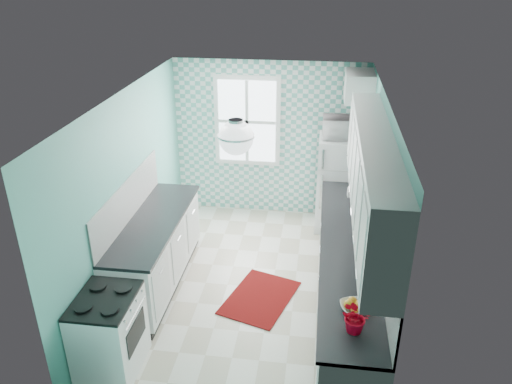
# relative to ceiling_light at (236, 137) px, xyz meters

# --- Properties ---
(floor) EXTENTS (3.00, 4.40, 0.02)m
(floor) POSITION_rel_ceiling_light_xyz_m (0.00, 0.80, -2.33)
(floor) COLOR silver
(floor) RESTS_ON ground
(ceiling) EXTENTS (3.00, 4.40, 0.02)m
(ceiling) POSITION_rel_ceiling_light_xyz_m (0.00, 0.80, 0.19)
(ceiling) COLOR white
(ceiling) RESTS_ON wall_back
(wall_back) EXTENTS (3.00, 0.02, 2.50)m
(wall_back) POSITION_rel_ceiling_light_xyz_m (0.00, 3.01, -1.07)
(wall_back) COLOR #5BB1A2
(wall_back) RESTS_ON floor
(wall_front) EXTENTS (3.00, 0.02, 2.50)m
(wall_front) POSITION_rel_ceiling_light_xyz_m (0.00, -1.41, -1.07)
(wall_front) COLOR #5BB1A2
(wall_front) RESTS_ON floor
(wall_left) EXTENTS (0.02, 4.40, 2.50)m
(wall_left) POSITION_rel_ceiling_light_xyz_m (-1.51, 0.80, -1.07)
(wall_left) COLOR #5BB1A2
(wall_left) RESTS_ON floor
(wall_right) EXTENTS (0.02, 4.40, 2.50)m
(wall_right) POSITION_rel_ceiling_light_xyz_m (1.51, 0.80, -1.07)
(wall_right) COLOR #5BB1A2
(wall_right) RESTS_ON floor
(accent_wall) EXTENTS (3.00, 0.01, 2.50)m
(accent_wall) POSITION_rel_ceiling_light_xyz_m (0.00, 2.99, -1.07)
(accent_wall) COLOR #5DAEA1
(accent_wall) RESTS_ON wall_back
(window) EXTENTS (1.04, 0.05, 1.44)m
(window) POSITION_rel_ceiling_light_xyz_m (-0.35, 2.96, -0.77)
(window) COLOR white
(window) RESTS_ON wall_back
(backsplash_right) EXTENTS (0.02, 3.60, 0.51)m
(backsplash_right) POSITION_rel_ceiling_light_xyz_m (1.49, 0.40, -1.13)
(backsplash_right) COLOR white
(backsplash_right) RESTS_ON wall_right
(backsplash_left) EXTENTS (0.02, 2.15, 0.51)m
(backsplash_left) POSITION_rel_ceiling_light_xyz_m (-1.49, 0.73, -1.13)
(backsplash_left) COLOR white
(backsplash_left) RESTS_ON wall_left
(upper_cabinets_right) EXTENTS (0.33, 3.20, 0.90)m
(upper_cabinets_right) POSITION_rel_ceiling_light_xyz_m (1.33, 0.20, -0.42)
(upper_cabinets_right) COLOR silver
(upper_cabinets_right) RESTS_ON wall_right
(upper_cabinet_fridge) EXTENTS (0.40, 0.74, 0.40)m
(upper_cabinet_fridge) POSITION_rel_ceiling_light_xyz_m (1.30, 2.63, -0.07)
(upper_cabinet_fridge) COLOR silver
(upper_cabinet_fridge) RESTS_ON wall_right
(ceiling_light) EXTENTS (0.34, 0.34, 0.35)m
(ceiling_light) POSITION_rel_ceiling_light_xyz_m (0.00, 0.00, 0.00)
(ceiling_light) COLOR silver
(ceiling_light) RESTS_ON ceiling
(base_cabinets_right) EXTENTS (0.60, 3.60, 0.90)m
(base_cabinets_right) POSITION_rel_ceiling_light_xyz_m (1.20, 0.40, -1.87)
(base_cabinets_right) COLOR white
(base_cabinets_right) RESTS_ON floor
(countertop_right) EXTENTS (0.63, 3.60, 0.04)m
(countertop_right) POSITION_rel_ceiling_light_xyz_m (1.19, 0.40, -1.40)
(countertop_right) COLOR black
(countertop_right) RESTS_ON base_cabinets_right
(base_cabinets_left) EXTENTS (0.60, 2.15, 0.90)m
(base_cabinets_left) POSITION_rel_ceiling_light_xyz_m (-1.20, 0.73, -1.87)
(base_cabinets_left) COLOR white
(base_cabinets_left) RESTS_ON floor
(countertop_left) EXTENTS (0.63, 2.15, 0.04)m
(countertop_left) POSITION_rel_ceiling_light_xyz_m (-1.19, 0.73, -1.40)
(countertop_left) COLOR black
(countertop_left) RESTS_ON base_cabinets_left
(fridge) EXTENTS (0.65, 0.65, 1.48)m
(fridge) POSITION_rel_ceiling_light_xyz_m (1.11, 2.57, -1.58)
(fridge) COLOR white
(fridge) RESTS_ON floor
(stove) EXTENTS (0.58, 0.72, 0.86)m
(stove) POSITION_rel_ceiling_light_xyz_m (-1.20, -0.78, -1.87)
(stove) COLOR white
(stove) RESTS_ON floor
(sink) EXTENTS (0.43, 0.36, 0.53)m
(sink) POSITION_rel_ceiling_light_xyz_m (1.20, 1.39, -1.39)
(sink) COLOR silver
(sink) RESTS_ON countertop_right
(rug) EXTENTS (1.00, 1.20, 0.02)m
(rug) POSITION_rel_ceiling_light_xyz_m (0.17, 0.58, -2.32)
(rug) COLOR maroon
(rug) RESTS_ON floor
(dish_towel) EXTENTS (0.02, 0.21, 0.31)m
(dish_towel) POSITION_rel_ceiling_light_xyz_m (0.89, 1.22, -1.84)
(dish_towel) COLOR teal
(dish_towel) RESTS_ON base_cabinets_right
(fruit_bowl) EXTENTS (0.31, 0.31, 0.06)m
(fruit_bowl) POSITION_rel_ceiling_light_xyz_m (1.20, -0.70, -1.35)
(fruit_bowl) COLOR white
(fruit_bowl) RESTS_ON countertop_right
(potted_plant) EXTENTS (0.33, 0.30, 0.31)m
(potted_plant) POSITION_rel_ceiling_light_xyz_m (1.20, -0.98, -1.23)
(potted_plant) COLOR #B21903
(potted_plant) RESTS_ON countertop_right
(soap_bottle) EXTENTS (0.09, 0.09, 0.18)m
(soap_bottle) POSITION_rel_ceiling_light_xyz_m (1.25, 1.73, -1.29)
(soap_bottle) COLOR #9FC5CF
(soap_bottle) RESTS_ON countertop_right
(microwave) EXTENTS (0.57, 0.40, 0.31)m
(microwave) POSITION_rel_ceiling_light_xyz_m (1.11, 2.57, -0.68)
(microwave) COLOR white
(microwave) RESTS_ON fridge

